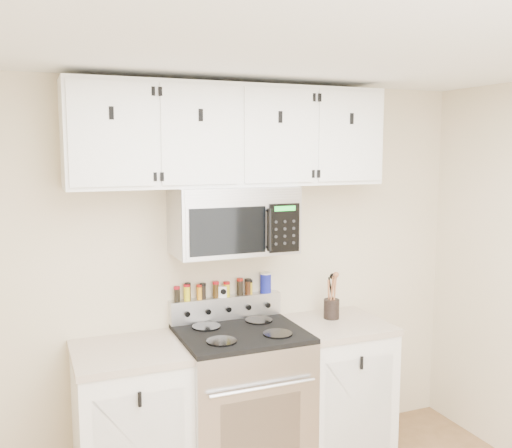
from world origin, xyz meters
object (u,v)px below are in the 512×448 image
(salt_canister, at_px, (266,283))
(utensil_crock, at_px, (331,307))
(microwave, at_px, (234,220))
(range, at_px, (241,402))

(salt_canister, bearing_deg, utensil_crock, -23.29)
(microwave, bearing_deg, salt_canister, 28.54)
(range, height_order, utensil_crock, utensil_crock)
(utensil_crock, bearing_deg, range, -171.51)
(range, xyz_separation_m, salt_canister, (0.29, 0.28, 0.68))
(microwave, distance_m, utensil_crock, 0.94)
(salt_canister, bearing_deg, microwave, -151.46)
(range, xyz_separation_m, microwave, (0.00, 0.13, 1.14))
(microwave, distance_m, salt_canister, 0.56)
(range, xyz_separation_m, utensil_crock, (0.70, 0.10, 0.51))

